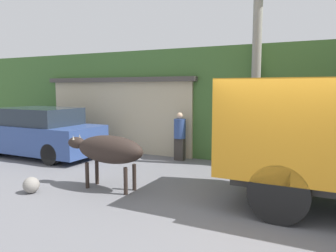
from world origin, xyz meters
TOP-DOWN VIEW (x-y plane):
  - ground_plane at (0.00, 0.00)m, footprint 60.00×60.00m
  - hillside_embankment at (0.00, 6.55)m, footprint 32.00×5.04m
  - building_backdrop at (-6.32, 5.13)m, footprint 6.24×2.70m
  - brown_cow at (-3.85, 0.09)m, footprint 2.10×0.65m
  - parked_suv at (-8.25, 2.04)m, footprint 4.54×1.87m
  - pedestrian_on_hill at (-3.63, 3.59)m, footprint 0.39×0.39m
  - utility_pole at (-1.29, 3.78)m, footprint 0.90×0.26m
  - roadside_rock at (-5.23, -0.93)m, footprint 0.36×0.36m

SIDE VIEW (x-z plane):
  - ground_plane at x=0.00m, z-range 0.00..0.00m
  - roadside_rock at x=-5.23m, z-range 0.00..0.36m
  - parked_suv at x=-8.25m, z-range -0.03..1.64m
  - pedestrian_on_hill at x=-3.63m, z-range 0.06..1.62m
  - brown_cow at x=-3.85m, z-range 0.29..1.56m
  - building_backdrop at x=-6.32m, z-range 0.01..2.73m
  - hillside_embankment at x=0.00m, z-range 0.00..3.64m
  - utility_pole at x=-1.29m, z-range 0.10..5.85m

